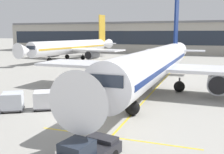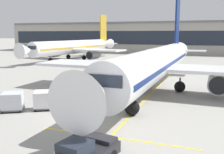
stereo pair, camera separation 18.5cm
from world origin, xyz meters
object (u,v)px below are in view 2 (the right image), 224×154
(ground_crew_marshaller, at_px, (102,93))
(safety_cone_wingtip, at_px, (100,94))
(ground_crew_by_carts, at_px, (96,97))
(safety_cone_engine_keepout, at_px, (103,88))
(parked_airplane, at_px, (157,63))
(baggage_cart_second, at_px, (44,99))
(distant_airplane, at_px, (74,47))
(baggage_cart_lead, at_px, (71,98))
(safety_cone_nose_mark, at_px, (112,87))
(belt_loader, at_px, (103,95))
(baggage_cart_third, at_px, (12,101))
(ground_crew_by_loader, at_px, (80,97))

(ground_crew_marshaller, relative_size, safety_cone_wingtip, 2.43)
(ground_crew_by_carts, xyz_separation_m, safety_cone_engine_keepout, (-1.97, 6.87, -0.65))
(parked_airplane, distance_m, baggage_cart_second, 14.92)
(parked_airplane, distance_m, distant_airplane, 44.61)
(baggage_cart_lead, relative_size, ground_crew_by_carts, 1.58)
(baggage_cart_lead, bearing_deg, safety_cone_nose_mark, 84.00)
(distant_airplane, bearing_deg, ground_crew_marshaller, -58.42)
(belt_loader, height_order, baggage_cart_third, belt_loader)
(baggage_cart_second, height_order, baggage_cart_third, same)
(baggage_cart_third, bearing_deg, distant_airplane, 111.25)
(parked_airplane, relative_size, baggage_cart_second, 15.39)
(baggage_cart_third, xyz_separation_m, safety_cone_engine_keepout, (4.83, 11.19, -0.65))
(baggage_cart_third, distance_m, ground_crew_by_carts, 8.06)
(baggage_cart_second, bearing_deg, belt_loader, 43.21)
(belt_loader, distance_m, safety_cone_engine_keepout, 5.88)
(belt_loader, bearing_deg, distant_airplane, 121.59)
(safety_cone_wingtip, height_order, distant_airplane, distant_airplane)
(belt_loader, relative_size, baggage_cart_lead, 1.90)
(parked_airplane, relative_size, safety_cone_wingtip, 59.15)
(baggage_cart_lead, bearing_deg, ground_crew_marshaller, 58.64)
(belt_loader, relative_size, safety_cone_nose_mark, 7.02)
(baggage_cart_second, bearing_deg, ground_crew_marshaller, 47.05)
(baggage_cart_lead, relative_size, baggage_cart_third, 1.00)
(distant_airplane, bearing_deg, ground_crew_by_carts, -59.49)
(ground_crew_by_carts, distance_m, safety_cone_wingtip, 4.17)
(safety_cone_nose_mark, bearing_deg, safety_cone_wingtip, -92.00)
(ground_crew_marshaller, bearing_deg, safety_cone_engine_keepout, 110.94)
(ground_crew_marshaller, xyz_separation_m, distant_airplane, (-24.92, 40.54, 2.49))
(parked_airplane, xyz_separation_m, ground_crew_by_loader, (-5.98, -9.59, -2.64))
(parked_airplane, relative_size, safety_cone_nose_mark, 56.88)
(belt_loader, distance_m, distant_airplane, 48.08)
(baggage_cart_lead, relative_size, safety_cone_nose_mark, 3.70)
(safety_cone_wingtip, bearing_deg, baggage_cart_lead, -98.81)
(baggage_cart_lead, xyz_separation_m, baggage_cart_third, (-4.80, -2.85, 0.00))
(ground_crew_by_carts, distance_m, safety_cone_nose_mark, 7.89)
(baggage_cart_second, bearing_deg, ground_crew_by_carts, 33.00)
(baggage_cart_second, xyz_separation_m, safety_cone_wingtip, (3.12, 6.73, -0.65))
(baggage_cart_third, xyz_separation_m, ground_crew_by_loader, (5.42, 3.62, -0.00))
(ground_crew_by_carts, xyz_separation_m, ground_crew_marshaller, (-0.03, 1.79, 0.00))
(baggage_cart_second, bearing_deg, baggage_cart_third, -148.79)
(safety_cone_engine_keepout, bearing_deg, baggage_cart_third, -113.37)
(baggage_cart_second, xyz_separation_m, safety_cone_nose_mark, (3.25, 10.58, -0.64))
(safety_cone_engine_keepout, xyz_separation_m, safety_cone_wingtip, (0.80, -2.93, -0.00))
(parked_airplane, distance_m, ground_crew_by_carts, 10.37)
(ground_crew_marshaller, bearing_deg, belt_loader, -57.04)
(parked_airplane, xyz_separation_m, ground_crew_marshaller, (-4.63, -7.12, -2.64))
(safety_cone_engine_keepout, relative_size, safety_cone_wingtip, 1.01)
(baggage_cart_third, bearing_deg, ground_crew_by_loader, 33.77)
(safety_cone_engine_keepout, distance_m, safety_cone_nose_mark, 1.31)
(parked_airplane, height_order, ground_crew_by_carts, parked_airplane)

